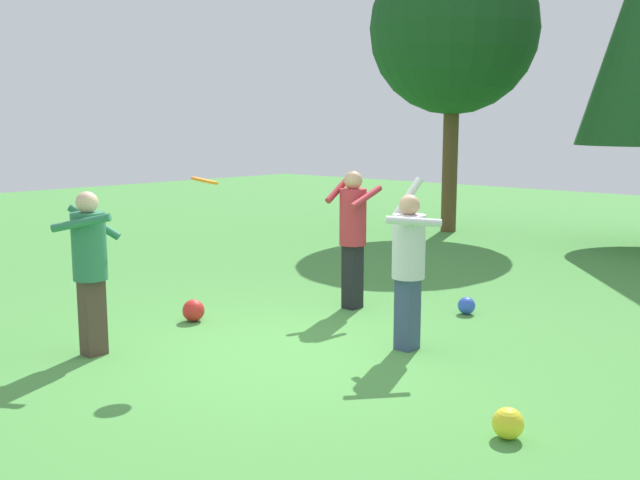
% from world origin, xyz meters
% --- Properties ---
extents(ground_plane, '(40.00, 40.00, 0.00)m').
position_xyz_m(ground_plane, '(0.00, 0.00, 0.00)').
color(ground_plane, '#4C9342').
extents(person_thrower, '(0.67, 0.67, 1.79)m').
position_xyz_m(person_thrower, '(0.89, 0.89, 0.96)').
color(person_thrower, '#38476B').
rests_on(person_thrower, ground_plane).
extents(person_catcher, '(0.73, 0.73, 1.67)m').
position_xyz_m(person_catcher, '(-1.36, -1.40, 0.99)').
color(person_catcher, '#4C382D').
rests_on(person_catcher, ground_plane).
extents(person_bystander, '(0.51, 0.60, 1.75)m').
position_xyz_m(person_bystander, '(-0.63, 1.83, 1.04)').
color(person_bystander, black).
rests_on(person_bystander, ground_plane).
extents(frisbee, '(0.37, 0.37, 0.09)m').
position_xyz_m(frisbee, '(-0.50, -0.62, 1.77)').
color(frisbee, orange).
extents(ball_yellow, '(0.24, 0.24, 0.24)m').
position_xyz_m(ball_yellow, '(2.73, -0.40, 0.12)').
color(ball_yellow, yellow).
rests_on(ball_yellow, ground_plane).
extents(ball_blue, '(0.22, 0.22, 0.22)m').
position_xyz_m(ball_blue, '(0.61, 2.55, 0.11)').
color(ball_blue, blue).
rests_on(ball_blue, ground_plane).
extents(ball_red, '(0.26, 0.26, 0.26)m').
position_xyz_m(ball_red, '(-1.62, 0.07, 0.13)').
color(ball_red, red).
rests_on(ball_red, ground_plane).
extents(tree_left, '(3.59, 3.59, 6.13)m').
position_xyz_m(tree_left, '(-3.43, 8.51, 4.31)').
color(tree_left, brown).
rests_on(tree_left, ground_plane).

